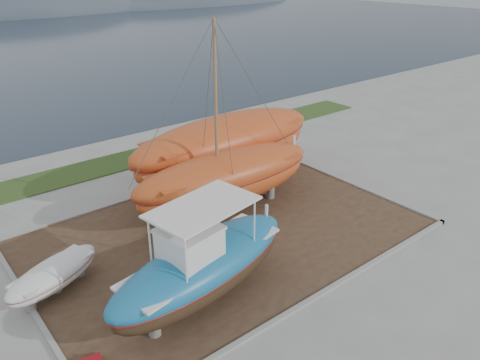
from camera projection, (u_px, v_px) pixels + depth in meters
ground at (282, 272)px, 19.95m from camera, size 140.00×140.00×0.00m
dirt_patch at (226, 233)px, 22.75m from camera, size 18.00×12.00×0.06m
curb_frame at (226, 232)px, 22.73m from camera, size 18.60×12.60×0.15m
grass_strip at (120, 162)px, 30.85m from camera, size 44.00×3.00×0.08m
blue_caique at (203, 256)px, 17.31m from camera, size 8.88×4.09×4.12m
white_dinghy at (54, 278)px, 18.43m from camera, size 4.48×3.02×1.26m
orange_sailboat at (225, 124)px, 22.47m from camera, size 10.42×3.59×9.77m
orange_bare_hull at (227, 152)px, 26.86m from camera, size 12.44×4.02×4.05m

